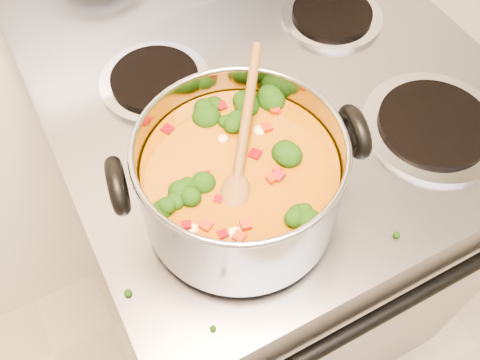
{
  "coord_description": "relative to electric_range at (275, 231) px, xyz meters",
  "views": [
    {
      "loc": [
        -0.28,
        0.67,
        1.59
      ],
      "look_at": [
        -0.1,
        1.01,
        1.01
      ],
      "focal_mm": 40.0,
      "sensor_mm": 36.0,
      "label": 1
    }
  ],
  "objects": [
    {
      "name": "stockpot",
      "position": [
        -0.17,
        -0.15,
        0.54
      ],
      "size": [
        0.33,
        0.27,
        0.16
      ],
      "rotation": [
        0.0,
        0.0,
        -0.21
      ],
      "color": "#95959C",
      "rests_on": "electric_range"
    },
    {
      "name": "electric_range",
      "position": [
        0.0,
        0.0,
        0.0
      ],
      "size": [
        0.76,
        0.69,
        1.08
      ],
      "color": "gray",
      "rests_on": "ground"
    },
    {
      "name": "cooktop_crumbs",
      "position": [
        -0.21,
        -0.04,
        0.46
      ],
      "size": [
        0.33,
        0.21,
        0.01
      ],
      "color": "black",
      "rests_on": "electric_range"
    },
    {
      "name": "wooden_spoon",
      "position": [
        -0.17,
        -0.14,
        0.59
      ],
      "size": [
        0.16,
        0.21,
        0.07
      ],
      "rotation": [
        0.0,
        0.0,
        0.94
      ],
      "color": "brown",
      "rests_on": "stockpot"
    }
  ]
}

